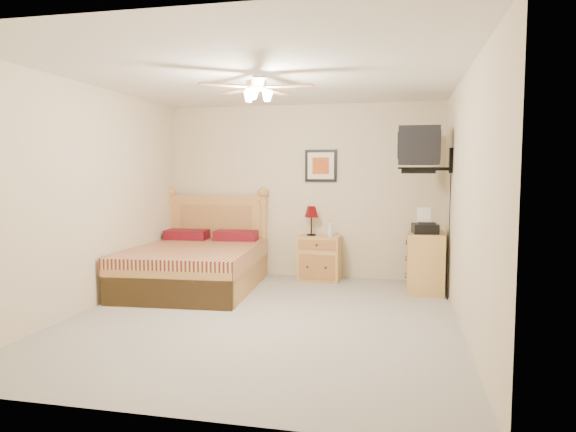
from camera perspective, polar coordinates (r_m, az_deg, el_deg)
name	(u,v)px	position (r m, az deg, el deg)	size (l,w,h in m)	color
floor	(263,318)	(5.52, -2.80, -11.23)	(4.50, 4.50, 0.00)	gray
ceiling	(262,76)	(5.39, -2.92, 15.23)	(4.00, 4.50, 0.04)	white
wall_back	(303,191)	(7.50, 1.64, 2.77)	(4.00, 0.04, 2.50)	beige
wall_front	(165,219)	(3.20, -13.46, -0.38)	(4.00, 0.04, 2.50)	beige
wall_left	(90,197)	(6.14, -21.18, 1.94)	(0.04, 4.50, 2.50)	beige
wall_right	(465,202)	(5.16, 19.11, 1.48)	(0.04, 4.50, 2.50)	beige
bed	(194,239)	(6.82, -10.37, -2.52)	(1.55, 2.03, 1.32)	#BD8445
nightstand	(319,258)	(7.31, 3.52, -4.68)	(0.58, 0.44, 0.63)	#AB7C36
table_lamp	(311,221)	(7.30, 2.61, -0.54)	(0.23, 0.23, 0.42)	#500305
lotion_bottle	(330,228)	(7.19, 4.73, -1.39)	(0.09, 0.09, 0.23)	silver
framed_picture	(321,166)	(7.43, 3.68, 5.59)	(0.46, 0.04, 0.46)	black
dresser	(426,262)	(6.82, 15.06, -4.97)	(0.45, 0.65, 0.76)	tan
fax_machine	(425,221)	(6.64, 15.00, -0.51)	(0.30, 0.32, 0.32)	black
magazine_lower	(422,229)	(6.98, 14.65, -1.46)	(0.19, 0.25, 0.02)	#B2A38F
magazine_upper	(424,228)	(6.98, 14.89, -1.29)	(0.19, 0.25, 0.02)	gray
wall_tv	(431,149)	(6.47, 15.63, 7.19)	(0.56, 0.46, 0.58)	black
ceiling_fan	(257,87)	(5.17, -3.51, 14.08)	(1.14, 1.14, 0.28)	white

